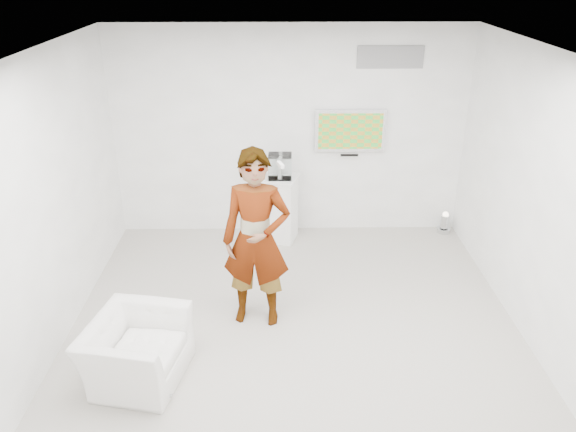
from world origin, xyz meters
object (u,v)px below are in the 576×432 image
object	(u,v)px
person	(256,240)
armchair	(136,350)
pedestal	(280,208)
floor_uplight	(445,223)
tv	(350,130)

from	to	relation	value
person	armchair	size ratio (longest dim) A/B	2.08
armchair	pedestal	xyz separation A→B (m)	(1.42, 2.95, 0.17)
person	floor_uplight	distance (m)	3.57
tv	armchair	world-z (taller)	tv
floor_uplight	armchair	bearing A→B (deg)	-141.25
armchair	floor_uplight	size ratio (longest dim) A/B	3.08
tv	floor_uplight	distance (m)	2.03
person	floor_uplight	size ratio (longest dim) A/B	6.41
tv	person	size ratio (longest dim) A/B	0.49
armchair	floor_uplight	world-z (taller)	armchair
floor_uplight	pedestal	bearing A→B (deg)	-176.31
armchair	floor_uplight	bearing A→B (deg)	-39.36
tv	person	bearing A→B (deg)	-118.91
armchair	pedestal	size ratio (longest dim) A/B	1.01
person	armchair	bearing A→B (deg)	-133.71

